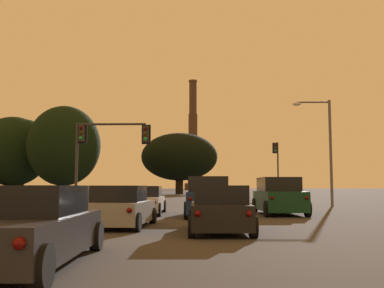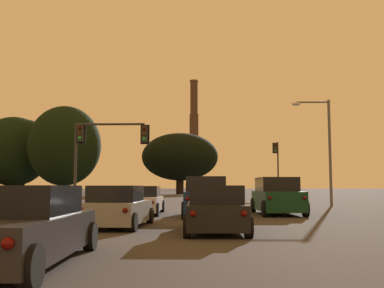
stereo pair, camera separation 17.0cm
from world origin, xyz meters
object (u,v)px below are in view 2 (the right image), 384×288
Objects in this scene: sedan_left_lane_third at (20,228)px; street_lamp at (323,140)px; suv_center_lane_front at (206,197)px; traffic_light_far_right at (277,162)px; hatchback_center_lane_second at (215,211)px; sedan_left_lane_front at (142,201)px; hatchback_left_lane_second at (118,208)px; smokestack at (194,146)px; traffic_light_overhead_left at (101,143)px; suv_right_lane_front at (277,196)px.

sedan_left_lane_third is 27.39m from street_lamp.
traffic_light_far_right is at bearing 74.69° from suv_center_lane_front.
sedan_left_lane_third is at bearing -123.12° from hatchback_center_lane_second.
hatchback_left_lane_second is at bearing -89.88° from sedan_left_lane_front.
sedan_left_lane_front is at bearing 93.74° from hatchback_left_lane_second.
smokestack reaches higher than suv_center_lane_front.
sedan_left_lane_front is at bearing -55.64° from traffic_light_overhead_left.
traffic_light_overhead_left reaches higher than sedan_left_lane_third.
suv_right_lane_front is 0.91× the size of traffic_light_overhead_left.
suv_right_lane_front is 150.47m from smokestack.
sedan_left_lane_third is at bearing -80.40° from traffic_light_overhead_left.
hatchback_left_lane_second is at bearing -106.84° from traffic_light_far_right.
street_lamp is (4.87, 9.58, 3.83)m from suv_right_lane_front.
street_lamp is at bearing 37.59° from sedan_left_lane_front.
suv_center_lane_front reaches higher than sedan_left_lane_third.
sedan_left_lane_front is 14.87m from sedan_left_lane_third.
hatchback_center_lane_second is 159.23m from smokestack.
hatchback_center_lane_second is 0.76× the size of traffic_light_overhead_left.
suv_right_lane_front is at bearing -2.00° from sedan_left_lane_front.
suv_center_lane_front is 0.75× the size of traffic_light_far_right.
smokestack reaches higher than sedan_left_lane_third.
traffic_light_overhead_left reaches higher than hatchback_left_lane_second.
street_lamp is (0.31, -19.96, 0.45)m from traffic_light_far_right.
street_lamp reaches higher than traffic_light_overhead_left.
suv_center_lane_front reaches higher than hatchback_center_lane_second.
street_lamp is (8.12, 18.52, 4.07)m from hatchback_center_lane_second.
sedan_left_lane_front is 3.66m from suv_center_lane_front.
traffic_light_overhead_left is at bearing 134.25° from suv_center_lane_front.
suv_right_lane_front is at bearing -26.27° from traffic_light_overhead_left.
traffic_light_far_right is at bearing 75.18° from hatchback_left_lane_second.
hatchback_left_lane_second is 1.00× the size of hatchback_center_lane_second.
hatchback_center_lane_second is at bearing -23.38° from hatchback_left_lane_second.
street_lamp is (11.75, 24.40, 4.06)m from sedan_left_lane_third.
hatchback_center_lane_second is (3.57, -8.99, -0.00)m from sedan_left_lane_front.
traffic_light_overhead_left is at bearing 96.92° from sedan_left_lane_third.
traffic_light_far_right is (7.82, 38.48, 3.61)m from hatchback_center_lane_second.
suv_center_lane_front is at bearing 91.12° from hatchback_center_lane_second.
hatchback_left_lane_second reaches higher than sedan_left_lane_front.
hatchback_left_lane_second is 7.40m from sedan_left_lane_front.
suv_center_lane_front is at bearing -28.97° from sedan_left_lane_front.
traffic_light_overhead_left is 0.71× the size of street_lamp.
street_lamp is at bearing 61.60° from sedan_left_lane_third.
smokestack is at bearing 92.81° from hatchback_left_lane_second.
sedan_left_lane_front is 0.96× the size of suv_right_lane_front.
traffic_light_overhead_left is at bearing 115.09° from hatchback_center_lane_second.
smokestack reaches higher than suv_right_lane_front.
traffic_light_overhead_left is at bearing -90.60° from smokestack.
hatchback_left_lane_second is 0.84× the size of suv_right_lane_front.
traffic_light_far_right is at bearing -83.66° from smokestack.
suv_right_lane_front and suv_center_lane_front have the same top height.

